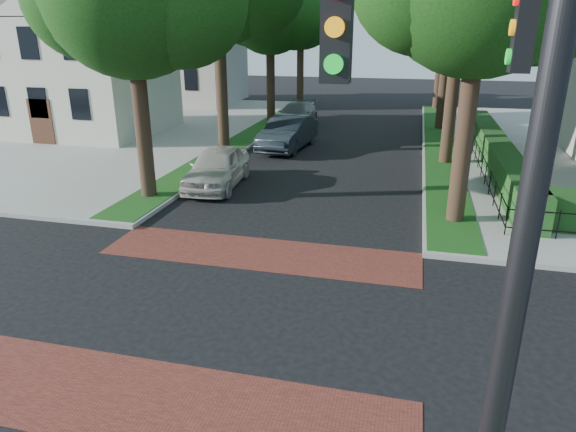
% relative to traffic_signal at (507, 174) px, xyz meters
% --- Properties ---
extents(ground, '(120.00, 120.00, 0.00)m').
position_rel_traffic_signal_xyz_m(ground, '(-4.89, 4.41, -4.71)').
color(ground, black).
rests_on(ground, ground).
extents(sidewalk_nw, '(30.00, 30.00, 0.15)m').
position_rel_traffic_signal_xyz_m(sidewalk_nw, '(-24.39, 23.41, -4.63)').
color(sidewalk_nw, gray).
rests_on(sidewalk_nw, ground).
extents(crosswalk_far, '(9.00, 2.20, 0.01)m').
position_rel_traffic_signal_xyz_m(crosswalk_far, '(-4.89, 7.61, -4.70)').
color(crosswalk_far, maroon).
rests_on(crosswalk_far, ground).
extents(crosswalk_near, '(9.00, 2.20, 0.01)m').
position_rel_traffic_signal_xyz_m(crosswalk_near, '(-4.89, 1.21, -4.70)').
color(crosswalk_near, maroon).
rests_on(crosswalk_near, ground).
extents(grass_strip_ne, '(1.60, 29.80, 0.02)m').
position_rel_traffic_signal_xyz_m(grass_strip_ne, '(0.51, 23.51, -4.55)').
color(grass_strip_ne, '#184B15').
rests_on(grass_strip_ne, sidewalk_ne).
extents(grass_strip_nw, '(1.60, 29.80, 0.02)m').
position_rel_traffic_signal_xyz_m(grass_strip_nw, '(-10.29, 23.51, -4.55)').
color(grass_strip_nw, '#184B15').
rests_on(grass_strip_nw, sidewalk_nw).
extents(tree_right_far, '(7.25, 6.23, 9.74)m').
position_rel_traffic_signal_xyz_m(tree_right_far, '(0.71, 28.64, 2.20)').
color(tree_right_far, black).
rests_on(tree_right_far, sidewalk_ne).
extents(tree_right_back, '(7.50, 6.45, 10.20)m').
position_rel_traffic_signal_xyz_m(tree_right_back, '(0.72, 37.64, 2.56)').
color(tree_right_back, black).
rests_on(tree_right_back, sidewalk_ne).
extents(tree_left_far, '(7.00, 6.02, 9.86)m').
position_rel_traffic_signal_xyz_m(tree_left_far, '(-10.29, 28.63, 2.41)').
color(tree_left_far, black).
rests_on(tree_left_far, sidewalk_nw).
extents(tree_left_back, '(7.75, 6.66, 10.44)m').
position_rel_traffic_signal_xyz_m(tree_left_back, '(-10.28, 37.65, 2.70)').
color(tree_left_back, black).
rests_on(tree_left_back, sidewalk_nw).
extents(hedge_main_road, '(1.00, 18.00, 1.20)m').
position_rel_traffic_signal_xyz_m(hedge_main_road, '(2.81, 19.41, -3.96)').
color(hedge_main_road, '#1C3F16').
rests_on(hedge_main_road, sidewalk_ne).
extents(fence_main_road, '(0.06, 18.00, 0.90)m').
position_rel_traffic_signal_xyz_m(fence_main_road, '(2.01, 19.41, -4.11)').
color(fence_main_road, black).
rests_on(fence_main_road, sidewalk_ne).
extents(house_left_near, '(10.00, 9.00, 10.14)m').
position_rel_traffic_signal_xyz_m(house_left_near, '(-20.38, 22.41, 0.33)').
color(house_left_near, beige).
rests_on(house_left_near, sidewalk_nw).
extents(house_left_far, '(10.00, 9.00, 10.14)m').
position_rel_traffic_signal_xyz_m(house_left_far, '(-20.38, 36.41, 0.33)').
color(house_left_far, '#B3ADA1').
rests_on(house_left_far, sidewalk_nw).
extents(traffic_signal, '(2.17, 2.00, 8.00)m').
position_rel_traffic_signal_xyz_m(traffic_signal, '(0.00, 0.00, 0.00)').
color(traffic_signal, black).
rests_on(traffic_signal, sidewalk_se).
extents(parked_car_front, '(2.25, 4.82, 1.60)m').
position_rel_traffic_signal_xyz_m(parked_car_front, '(-8.49, 13.59, -3.91)').
color(parked_car_front, beige).
rests_on(parked_car_front, ground).
extents(parked_car_middle, '(2.29, 5.37, 1.72)m').
position_rel_traffic_signal_xyz_m(parked_car_middle, '(-7.38, 21.00, -3.85)').
color(parked_car_middle, black).
rests_on(parked_car_middle, ground).
extents(parked_car_rear, '(2.15, 5.17, 1.49)m').
position_rel_traffic_signal_xyz_m(parked_car_rear, '(-8.49, 27.75, -3.96)').
color(parked_car_rear, slate).
rests_on(parked_car_rear, ground).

